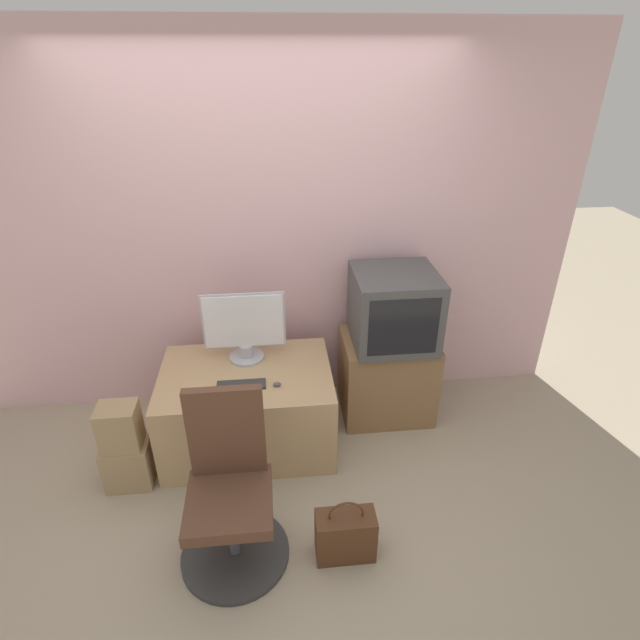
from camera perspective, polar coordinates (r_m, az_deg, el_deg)
ground_plane at (r=3.12m, az=-4.70°, el=-22.44°), size 12.00×12.00×0.00m
wall_back at (r=3.48m, az=-6.29°, el=9.61°), size 4.40×0.05×2.60m
desk at (r=3.46m, az=-8.21°, el=-9.86°), size 1.12×0.77×0.57m
side_stand at (r=3.72m, az=7.61°, el=-6.32°), size 0.65×0.51×0.62m
main_monitor at (r=3.32m, az=-8.64°, el=-0.85°), size 0.54×0.23×0.48m
keyboard at (r=3.17m, az=-8.99°, el=-7.34°), size 0.30×0.10×0.01m
mouse at (r=3.14m, az=-4.93°, el=-7.33°), size 0.05×0.03×0.03m
crt_tv at (r=3.41m, az=8.43°, el=1.34°), size 0.55×0.54×0.51m
office_chair at (r=2.78m, az=-10.20°, el=-19.37°), size 0.58×0.58×0.97m
cardboard_box_lower at (r=3.44m, az=-21.01°, el=-15.11°), size 0.28×0.20×0.31m
cardboard_box_upper at (r=3.25m, az=-21.93°, el=-11.26°), size 0.23×0.19×0.29m
handbag at (r=2.89m, az=2.92°, el=-23.33°), size 0.32×0.16×0.40m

